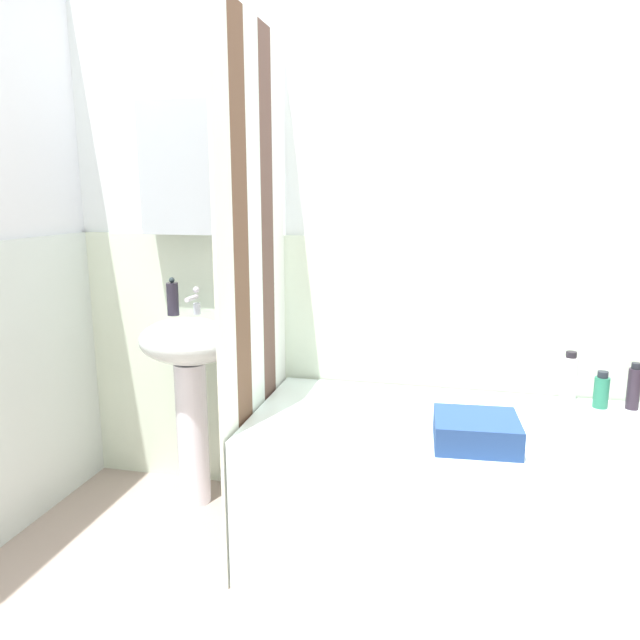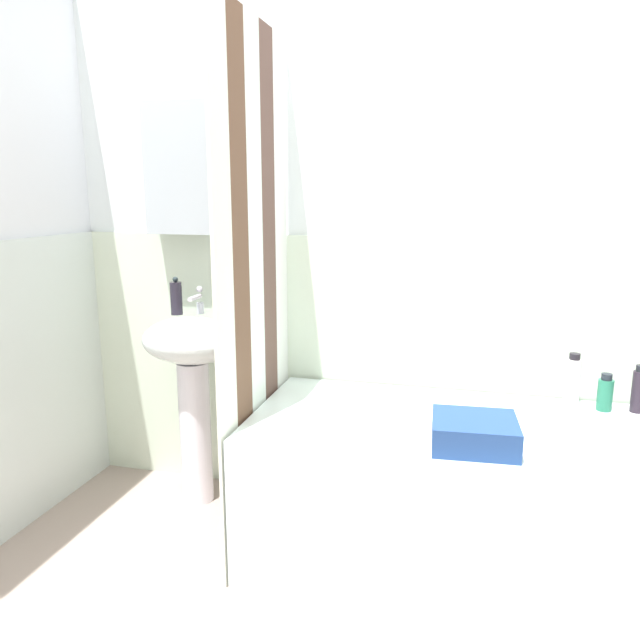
{
  "view_description": "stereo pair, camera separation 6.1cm",
  "coord_description": "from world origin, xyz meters",
  "px_view_note": "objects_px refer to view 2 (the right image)",
  "views": [
    {
      "loc": [
        0.19,
        -1.29,
        1.38
      ],
      "look_at": [
        -0.3,
        0.84,
        0.92
      ],
      "focal_mm": 33.7,
      "sensor_mm": 36.0,
      "label": 1
    },
    {
      "loc": [
        0.25,
        -1.28,
        1.38
      ],
      "look_at": [
        -0.3,
        0.84,
        0.92
      ],
      "focal_mm": 33.7,
      "sensor_mm": 36.0,
      "label": 2
    }
  ],
  "objects_px": {
    "sink": "(193,369)",
    "soap_dispenser": "(176,298)",
    "bathtub": "(454,493)",
    "towel_folded": "(474,433)",
    "shampoo_bottle": "(605,393)",
    "lotion_bottle": "(638,390)",
    "body_wash_bottle": "(573,380)"
  },
  "relations": [
    {
      "from": "body_wash_bottle",
      "to": "sink",
      "type": "bearing_deg",
      "value": -175.3
    },
    {
      "from": "body_wash_bottle",
      "to": "towel_folded",
      "type": "relative_size",
      "value": 0.76
    },
    {
      "from": "bathtub",
      "to": "towel_folded",
      "type": "relative_size",
      "value": 5.55
    },
    {
      "from": "lotion_bottle",
      "to": "body_wash_bottle",
      "type": "height_order",
      "value": "body_wash_bottle"
    },
    {
      "from": "bathtub",
      "to": "sink",
      "type": "bearing_deg",
      "value": 170.85
    },
    {
      "from": "sink",
      "to": "towel_folded",
      "type": "bearing_deg",
      "value": -17.71
    },
    {
      "from": "lotion_bottle",
      "to": "shampoo_bottle",
      "type": "relative_size",
      "value": 1.27
    },
    {
      "from": "bathtub",
      "to": "towel_folded",
      "type": "xyz_separation_m",
      "value": [
        0.06,
        -0.2,
        0.33
      ]
    },
    {
      "from": "sink",
      "to": "lotion_bottle",
      "type": "xyz_separation_m",
      "value": [
        1.8,
        0.1,
        0.02
      ]
    },
    {
      "from": "lotion_bottle",
      "to": "towel_folded",
      "type": "xyz_separation_m",
      "value": [
        -0.6,
        -0.49,
        -0.04
      ]
    },
    {
      "from": "sink",
      "to": "soap_dispenser",
      "type": "relative_size",
      "value": 5.06
    },
    {
      "from": "shampoo_bottle",
      "to": "lotion_bottle",
      "type": "bearing_deg",
      "value": 5.41
    },
    {
      "from": "soap_dispenser",
      "to": "body_wash_bottle",
      "type": "xyz_separation_m",
      "value": [
        1.67,
        0.08,
        -0.27
      ]
    },
    {
      "from": "bathtub",
      "to": "soap_dispenser",
      "type": "bearing_deg",
      "value": 169.09
    },
    {
      "from": "sink",
      "to": "bathtub",
      "type": "height_order",
      "value": "sink"
    },
    {
      "from": "bathtub",
      "to": "towel_folded",
      "type": "distance_m",
      "value": 0.39
    },
    {
      "from": "shampoo_bottle",
      "to": "sink",
      "type": "bearing_deg",
      "value": -176.89
    },
    {
      "from": "bathtub",
      "to": "body_wash_bottle",
      "type": "distance_m",
      "value": 0.65
    },
    {
      "from": "bathtub",
      "to": "towel_folded",
      "type": "bearing_deg",
      "value": -73.44
    },
    {
      "from": "sink",
      "to": "body_wash_bottle",
      "type": "xyz_separation_m",
      "value": [
        1.57,
        0.13,
        0.03
      ]
    },
    {
      "from": "soap_dispenser",
      "to": "lotion_bottle",
      "type": "height_order",
      "value": "soap_dispenser"
    },
    {
      "from": "lotion_bottle",
      "to": "body_wash_bottle",
      "type": "bearing_deg",
      "value": 173.39
    },
    {
      "from": "bathtub",
      "to": "body_wash_bottle",
      "type": "height_order",
      "value": "body_wash_bottle"
    },
    {
      "from": "shampoo_bottle",
      "to": "towel_folded",
      "type": "distance_m",
      "value": 0.68
    },
    {
      "from": "sink",
      "to": "body_wash_bottle",
      "type": "relative_size",
      "value": 4.09
    },
    {
      "from": "soap_dispenser",
      "to": "towel_folded",
      "type": "xyz_separation_m",
      "value": [
        1.3,
        -0.44,
        -0.32
      ]
    },
    {
      "from": "bathtub",
      "to": "shampoo_bottle",
      "type": "height_order",
      "value": "shampoo_bottle"
    },
    {
      "from": "soap_dispenser",
      "to": "lotion_bottle",
      "type": "xyz_separation_m",
      "value": [
        1.9,
        0.05,
        -0.28
      ]
    },
    {
      "from": "body_wash_bottle",
      "to": "soap_dispenser",
      "type": "bearing_deg",
      "value": -177.4
    },
    {
      "from": "soap_dispenser",
      "to": "body_wash_bottle",
      "type": "bearing_deg",
      "value": 2.6
    },
    {
      "from": "sink",
      "to": "soap_dispenser",
      "type": "xyz_separation_m",
      "value": [
        -0.09,
        0.05,
        0.3
      ]
    },
    {
      "from": "lotion_bottle",
      "to": "towel_folded",
      "type": "bearing_deg",
      "value": -140.82
    }
  ]
}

